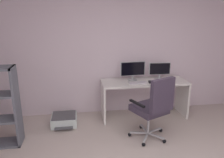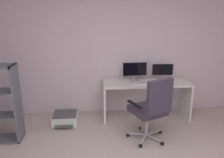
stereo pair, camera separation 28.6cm
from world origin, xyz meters
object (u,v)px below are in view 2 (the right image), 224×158
(computer_mouse, at_px, (152,83))
(monitor_main, at_px, (135,70))
(keyboard, at_px, (140,83))
(printer, at_px, (65,118))
(desk, at_px, (146,91))
(office_chair, at_px, (152,107))
(monitor_secondary, at_px, (162,70))

(computer_mouse, bearing_deg, monitor_main, 148.76)
(keyboard, bearing_deg, printer, 177.38)
(desk, relative_size, keyboard, 4.84)
(desk, bearing_deg, office_chair, -96.97)
(desk, bearing_deg, monitor_main, 154.70)
(keyboard, bearing_deg, monitor_secondary, 21.57)
(keyboard, xyz_separation_m, printer, (-1.39, -0.01, -0.65))
(monitor_main, height_order, monitor_secondary, monitor_main)
(monitor_main, bearing_deg, printer, -169.98)
(desk, xyz_separation_m, computer_mouse, (0.08, -0.13, 0.20))
(office_chair, xyz_separation_m, printer, (-1.44, 0.74, -0.50))
(computer_mouse, bearing_deg, desk, 127.96)
(office_chair, relative_size, printer, 2.17)
(keyboard, bearing_deg, office_chair, -89.52)
(monitor_main, distance_m, computer_mouse, 0.42)
(keyboard, height_order, computer_mouse, computer_mouse)
(monitor_main, relative_size, computer_mouse, 4.95)
(desk, height_order, keyboard, keyboard)
(desk, height_order, printer, desk)
(desk, height_order, office_chair, office_chair)
(desk, relative_size, office_chair, 1.53)
(monitor_secondary, xyz_separation_m, keyboard, (-0.48, -0.22, -0.18))
(keyboard, distance_m, office_chair, 0.77)
(monitor_main, height_order, office_chair, monitor_main)
(computer_mouse, height_order, office_chair, office_chair)
(desk, bearing_deg, keyboard, -142.06)
(desk, height_order, monitor_secondary, monitor_secondary)
(keyboard, height_order, office_chair, office_chair)
(keyboard, height_order, printer, keyboard)
(computer_mouse, bearing_deg, monitor_secondary, 49.15)
(printer, bearing_deg, computer_mouse, 0.24)
(monitor_main, distance_m, office_chair, 1.04)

